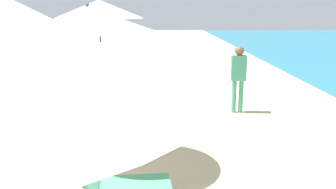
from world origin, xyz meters
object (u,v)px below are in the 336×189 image
at_px(lounger_farthest_shoreside, 124,83).
at_px(beach_ball, 72,74).
at_px(umbrella_farthest, 99,9).
at_px(umbrella_second, 88,20).
at_px(person_walking_near, 238,73).
at_px(cooler_box, 40,105).
at_px(lounger_second_shoreside, 127,124).
at_px(lounger_second_inland, 121,183).

bearing_deg(lounger_farthest_shoreside, beach_ball, 145.14).
distance_m(umbrella_farthest, lounger_farthest_shoreside, 2.53).
distance_m(umbrella_second, person_walking_near, 4.58).
bearing_deg(cooler_box, umbrella_farthest, 37.39).
bearing_deg(umbrella_farthest, lounger_second_shoreside, -74.00).
xyz_separation_m(lounger_second_shoreside, lounger_farthest_shoreside, (-0.43, 4.32, -0.06)).
xyz_separation_m(lounger_second_inland, beach_ball, (-2.60, 8.92, -0.11)).
bearing_deg(cooler_box, umbrella_second, -60.41).
bearing_deg(beach_ball, person_walking_near, -42.30).
xyz_separation_m(lounger_farthest_shoreside, cooler_box, (-1.91, -2.17, -0.09)).
relative_size(umbrella_farthest, lounger_farthest_shoreside, 1.72).
relative_size(lounger_farthest_shoreside, person_walking_near, 0.99).
relative_size(lounger_second_shoreside, umbrella_farthest, 0.56).
distance_m(lounger_second_shoreside, beach_ball, 7.02).
height_order(lounger_second_inland, umbrella_farthest, umbrella_farthest).
height_order(lounger_second_inland, lounger_farthest_shoreside, lounger_farthest_shoreside).
bearing_deg(lounger_second_inland, beach_ball, 101.35).
relative_size(lounger_farthest_shoreside, beach_ball, 4.58).
relative_size(umbrella_second, person_walking_near, 1.59).
distance_m(lounger_farthest_shoreside, person_walking_near, 3.90).
bearing_deg(lounger_farthest_shoreside, cooler_box, -118.95).
relative_size(umbrella_farthest, person_walking_near, 1.70).
relative_size(umbrella_second, lounger_second_inland, 1.98).
bearing_deg(person_walking_near, lounger_farthest_shoreside, -123.07).
relative_size(lounger_second_shoreside, lounger_farthest_shoreside, 0.96).
distance_m(person_walking_near, beach_ball, 6.92).
bearing_deg(beach_ball, lounger_second_shoreside, -69.13).
xyz_separation_m(umbrella_second, beach_ball, (-2.06, 7.77, -2.20)).
relative_size(lounger_second_shoreside, person_walking_near, 0.95).
height_order(lounger_second_shoreside, lounger_farthest_shoreside, lounger_second_shoreside).
xyz_separation_m(lounger_farthest_shoreside, person_walking_near, (3.01, -2.38, 0.73)).
xyz_separation_m(lounger_farthest_shoreside, beach_ball, (-2.07, 2.24, -0.10)).
bearing_deg(umbrella_second, lounger_second_inland, -65.16).
xyz_separation_m(umbrella_farthest, beach_ball, (-1.57, 3.33, -2.33)).
xyz_separation_m(umbrella_farthest, cooler_box, (-1.42, -1.08, -2.32)).
xyz_separation_m(lounger_second_shoreside, person_walking_near, (2.58, 1.94, 0.66)).
bearing_deg(lounger_farthest_shoreside, lounger_second_shoreside, -71.82).
relative_size(lounger_second_shoreside, lounger_second_inland, 1.17).
xyz_separation_m(umbrella_second, person_walking_near, (3.01, 3.15, -1.38)).
bearing_deg(cooler_box, lounger_farthest_shoreside, 48.59).
distance_m(umbrella_second, umbrella_farthest, 4.48).
bearing_deg(lounger_second_shoreside, beach_ball, 96.73).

